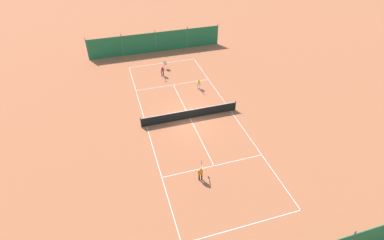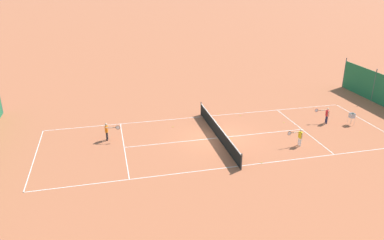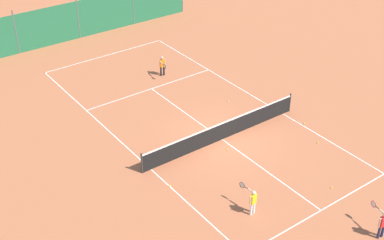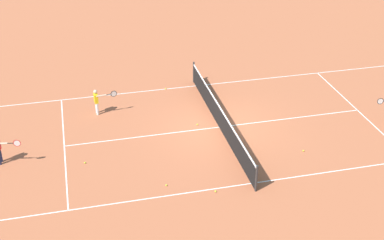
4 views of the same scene
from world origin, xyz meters
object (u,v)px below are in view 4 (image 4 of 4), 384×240
(tennis_ball_mid_court, at_px, (166,89))
(tennis_ball_near_corner, at_px, (216,191))
(tennis_ball_service_box, at_px, (303,151))
(tennis_ball_alley_right, at_px, (85,163))
(tennis_ball_by_net_left, at_px, (197,125))
(player_far_baseline, at_px, (97,100))
(tennis_net, at_px, (220,117))
(tennis_ball_by_net_right, at_px, (166,185))

(tennis_ball_mid_court, bearing_deg, tennis_ball_near_corner, 0.83)
(tennis_ball_service_box, relative_size, tennis_ball_mid_court, 1.00)
(tennis_ball_service_box, distance_m, tennis_ball_near_corner, 4.39)
(tennis_ball_alley_right, bearing_deg, tennis_ball_near_corner, 56.36)
(tennis_ball_by_net_left, bearing_deg, player_far_baseline, -116.85)
(tennis_net, height_order, tennis_ball_by_net_left, tennis_net)
(tennis_ball_service_box, relative_size, tennis_ball_by_net_left, 1.00)
(tennis_ball_alley_right, bearing_deg, tennis_ball_by_net_left, 110.54)
(tennis_net, distance_m, player_far_baseline, 5.40)
(tennis_ball_near_corner, bearing_deg, tennis_net, 162.17)
(tennis_net, distance_m, tennis_ball_mid_court, 4.38)
(player_far_baseline, relative_size, tennis_ball_by_net_left, 17.66)
(tennis_ball_service_box, xyz_separation_m, tennis_ball_by_net_right, (0.95, -5.63, 0.00))
(tennis_net, xyz_separation_m, player_far_baseline, (-2.39, -4.84, 0.18))
(tennis_ball_service_box, distance_m, tennis_ball_by_net_right, 5.71)
(player_far_baseline, relative_size, tennis_ball_mid_court, 17.66)
(tennis_net, relative_size, tennis_ball_by_net_left, 139.09)
(tennis_ball_mid_court, xyz_separation_m, tennis_ball_by_net_left, (3.71, 0.63, 0.00))
(tennis_ball_alley_right, bearing_deg, tennis_ball_by_net_right, 52.10)
(tennis_ball_near_corner, xyz_separation_m, tennis_ball_by_net_left, (-4.66, 0.51, 0.00))
(tennis_ball_by_net_right, bearing_deg, tennis_net, 139.94)
(player_far_baseline, xyz_separation_m, tennis_ball_alley_right, (3.81, -0.84, -0.65))
(player_far_baseline, distance_m, tennis_ball_by_net_right, 6.24)
(tennis_net, height_order, tennis_ball_near_corner, tennis_net)
(tennis_ball_service_box, bearing_deg, tennis_ball_alley_right, -97.88)
(tennis_ball_service_box, xyz_separation_m, tennis_ball_alley_right, (-1.15, -8.34, 0.00))
(tennis_ball_near_corner, relative_size, tennis_ball_by_net_left, 1.00)
(tennis_ball_by_net_right, bearing_deg, tennis_ball_alley_right, -127.90)
(tennis_ball_mid_court, distance_m, tennis_ball_alley_right, 6.92)
(player_far_baseline, height_order, tennis_ball_alley_right, player_far_baseline)
(tennis_ball_near_corner, bearing_deg, tennis_ball_mid_court, -179.17)
(player_far_baseline, xyz_separation_m, tennis_ball_service_box, (4.97, 7.50, -0.65))
(player_far_baseline, bearing_deg, tennis_ball_service_box, 56.49)
(tennis_ball_near_corner, xyz_separation_m, tennis_ball_by_net_right, (-0.75, -1.59, 0.00))
(tennis_ball_by_net_right, xyz_separation_m, tennis_ball_by_net_left, (-3.91, 2.11, 0.00))
(tennis_net, relative_size, tennis_ball_by_net_right, 139.09)
(tennis_ball_near_corner, height_order, tennis_ball_mid_court, same)
(tennis_ball_mid_court, bearing_deg, tennis_ball_by_net_left, 9.70)
(tennis_ball_by_net_right, bearing_deg, tennis_ball_service_box, 99.58)
(player_far_baseline, height_order, tennis_ball_by_net_right, player_far_baseline)
(tennis_ball_by_net_right, height_order, tennis_ball_by_net_left, same)
(player_far_baseline, distance_m, tennis_ball_by_net_left, 4.50)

